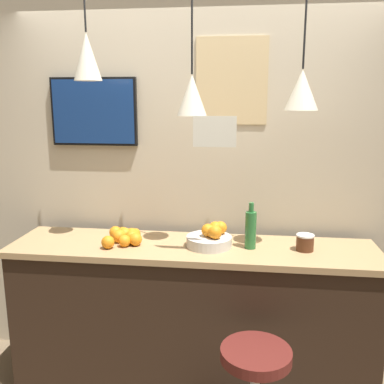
# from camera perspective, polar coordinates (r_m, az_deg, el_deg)

# --- Properties ---
(back_wall) EXTENTS (8.00, 0.06, 2.90)m
(back_wall) POSITION_cam_1_polar(r_m,az_deg,el_deg) (3.01, 0.94, 3.35)
(back_wall) COLOR beige
(back_wall) RESTS_ON ground_plane
(service_counter) EXTENTS (2.34, 0.55, 1.00)m
(service_counter) POSITION_cam_1_polar(r_m,az_deg,el_deg) (2.95, 0.00, -16.35)
(service_counter) COLOR black
(service_counter) RESTS_ON ground_plane
(fruit_bowl) EXTENTS (0.29, 0.29, 0.15)m
(fruit_bowl) POSITION_cam_1_polar(r_m,az_deg,el_deg) (2.72, 2.54, -6.08)
(fruit_bowl) COLOR beige
(fruit_bowl) RESTS_ON service_counter
(orange_pile) EXTENTS (0.25, 0.29, 0.09)m
(orange_pile) POSITION_cam_1_polar(r_m,az_deg,el_deg) (2.83, -8.93, -5.83)
(orange_pile) COLOR orange
(orange_pile) RESTS_ON service_counter
(juice_bottle) EXTENTS (0.07, 0.07, 0.29)m
(juice_bottle) POSITION_cam_1_polar(r_m,az_deg,el_deg) (2.69, 7.83, -4.92)
(juice_bottle) COLOR #286B33
(juice_bottle) RESTS_ON service_counter
(spread_jar) EXTENTS (0.11, 0.11, 0.10)m
(spread_jar) POSITION_cam_1_polar(r_m,az_deg,el_deg) (2.73, 14.83, -6.53)
(spread_jar) COLOR #562D19
(spread_jar) RESTS_ON service_counter
(pendant_lamp_left) EXTENTS (0.17, 0.17, 0.78)m
(pendant_lamp_left) POSITION_cam_1_polar(r_m,az_deg,el_deg) (2.75, -13.82, 17.16)
(pendant_lamp_left) COLOR black
(pendant_lamp_middle) EXTENTS (0.18, 0.18, 0.98)m
(pendant_lamp_middle) POSITION_cam_1_polar(r_m,az_deg,el_deg) (2.59, -0.00, 12.91)
(pendant_lamp_middle) COLOR black
(pendant_lamp_right) EXTENTS (0.19, 0.19, 0.95)m
(pendant_lamp_right) POSITION_cam_1_polar(r_m,az_deg,el_deg) (2.58, 14.44, 13.16)
(pendant_lamp_right) COLOR black
(mounted_tv) EXTENTS (0.61, 0.04, 0.46)m
(mounted_tv) POSITION_cam_1_polar(r_m,az_deg,el_deg) (3.09, -12.95, 10.39)
(mounted_tv) COLOR black
(hanging_menu_board) EXTENTS (0.24, 0.01, 0.17)m
(hanging_menu_board) POSITION_cam_1_polar(r_m,az_deg,el_deg) (2.38, 3.04, 8.05)
(hanging_menu_board) COLOR white
(wall_poster) EXTENTS (0.47, 0.01, 0.57)m
(wall_poster) POSITION_cam_1_polar(r_m,az_deg,el_deg) (2.92, 5.31, 14.51)
(wall_poster) COLOR #DBBC84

